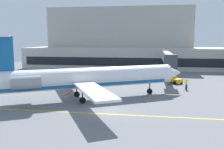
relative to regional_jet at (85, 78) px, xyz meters
name	(u,v)px	position (x,y,z in m)	size (l,w,h in m)	color
ground	(107,112)	(4.30, -5.56, -3.35)	(120.00, 120.00, 0.11)	slate
terminal_building	(138,44)	(5.75, 44.11, 4.06)	(79.85, 17.55, 18.93)	#B7B2A8
jet_bridge_east	(167,58)	(13.45, 22.22, 1.48)	(2.40, 22.91, 6.14)	silver
regional_jet	(85,78)	(0.00, 0.00, 0.00)	(30.75, 23.60, 9.55)	white
baggage_tug	(173,78)	(14.42, 16.36, -2.31)	(3.39, 3.56, 2.21)	#E5B20C
pushback_tractor	(55,71)	(-14.42, 24.00, -2.43)	(2.84, 3.40, 1.88)	#19389E
marshaller	(186,84)	(16.16, 9.83, -2.31)	(0.83, 0.34, 1.94)	#191E33
safety_cone_alpha	(145,100)	(9.03, -0.07, -3.05)	(0.47, 0.47, 0.55)	orange
safety_cone_bravo	(149,89)	(9.47, 8.29, -3.05)	(0.47, 0.47, 0.55)	orange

